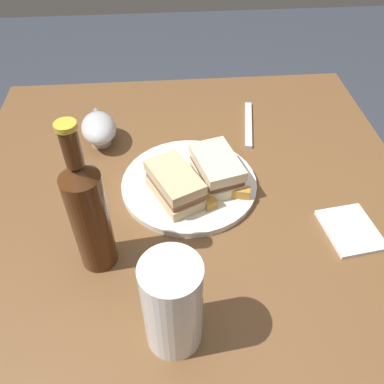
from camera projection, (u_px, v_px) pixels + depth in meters
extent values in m
plane|color=#333842|center=(193.00, 378.00, 1.28)|extent=(6.00, 6.00, 0.00)
cube|color=brown|center=(193.00, 320.00, 1.02)|extent=(1.05, 0.90, 0.75)
cylinder|color=silver|center=(191.00, 184.00, 0.82)|extent=(0.27, 0.27, 0.01)
cube|color=#CCB284|center=(175.00, 192.00, 0.78)|extent=(0.14, 0.11, 0.02)
cube|color=#8C5B3D|center=(175.00, 185.00, 0.76)|extent=(0.13, 0.11, 0.02)
cube|color=#CCB284|center=(174.00, 177.00, 0.75)|extent=(0.14, 0.11, 0.02)
cube|color=beige|center=(216.00, 175.00, 0.81)|extent=(0.14, 0.10, 0.02)
cube|color=brown|center=(216.00, 169.00, 0.80)|extent=(0.13, 0.10, 0.01)
cube|color=beige|center=(217.00, 162.00, 0.78)|extent=(0.14, 0.10, 0.02)
cube|color=#AD702D|center=(219.00, 184.00, 0.80)|extent=(0.04, 0.03, 0.02)
cube|color=#B77F33|center=(206.00, 198.00, 0.77)|extent=(0.06, 0.04, 0.02)
cube|color=#B77F33|center=(236.00, 192.00, 0.78)|extent=(0.03, 0.06, 0.02)
cube|color=#B77F33|center=(214.00, 181.00, 0.80)|extent=(0.05, 0.03, 0.02)
cylinder|color=white|center=(173.00, 305.00, 0.54)|extent=(0.08, 0.08, 0.17)
cylinder|color=orange|center=(173.00, 319.00, 0.57)|extent=(0.07, 0.07, 0.09)
cylinder|color=#B7B7BC|center=(101.00, 140.00, 0.92)|extent=(0.04, 0.04, 0.02)
ellipsoid|color=#B7B7BC|center=(99.00, 128.00, 0.89)|extent=(0.12, 0.09, 0.05)
ellipsoid|color=#381E0F|center=(98.00, 125.00, 0.89)|extent=(0.10, 0.08, 0.02)
cone|color=#B7B7BC|center=(96.00, 111.00, 0.92)|extent=(0.03, 0.03, 0.02)
cylinder|color=#47230F|center=(91.00, 222.00, 0.63)|extent=(0.06, 0.06, 0.19)
cone|color=#47230F|center=(77.00, 171.00, 0.55)|extent=(0.06, 0.06, 0.02)
cylinder|color=#47230F|center=(71.00, 147.00, 0.52)|extent=(0.03, 0.03, 0.06)
cylinder|color=gold|center=(65.00, 126.00, 0.50)|extent=(0.03, 0.03, 0.01)
cube|color=white|center=(351.00, 230.00, 0.73)|extent=(0.12, 0.10, 0.01)
cube|color=silver|center=(248.00, 124.00, 0.97)|extent=(0.18, 0.05, 0.01)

